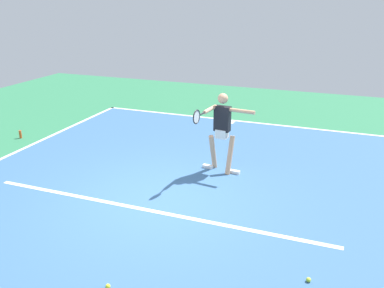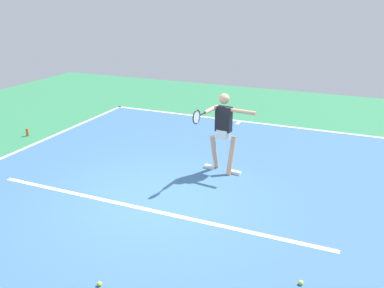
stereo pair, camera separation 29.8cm
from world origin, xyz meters
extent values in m
plane|color=#2D754C|center=(0.00, 0.00, 0.00)|extent=(21.37, 21.37, 0.00)
cube|color=#38608E|center=(0.00, 0.00, 0.00)|extent=(9.03, 11.44, 0.00)
cube|color=white|center=(0.00, -5.67, 0.00)|extent=(9.03, 0.10, 0.01)
cube|color=white|center=(0.00, 0.41, 0.00)|extent=(6.77, 0.10, 0.01)
cube|color=white|center=(0.00, -5.47, 0.00)|extent=(0.10, 0.30, 0.01)
cylinder|color=tan|center=(-0.93, -1.76, 0.41)|extent=(0.15, 0.36, 0.86)
cube|color=white|center=(-1.05, -1.75, 0.04)|extent=(0.25, 0.13, 0.07)
cylinder|color=tan|center=(-0.52, -1.81, 0.41)|extent=(0.15, 0.36, 0.86)
cube|color=white|center=(-0.40, -1.82, 0.04)|extent=(0.25, 0.13, 0.07)
cube|color=white|center=(-0.73, -1.78, 0.89)|extent=(0.27, 0.23, 0.20)
cube|color=black|center=(-0.73, -1.78, 1.22)|extent=(0.36, 0.22, 0.55)
sphere|color=tan|center=(-0.73, -1.78, 1.67)|extent=(0.22, 0.22, 0.22)
cylinder|color=tan|center=(-1.17, -1.73, 1.45)|extent=(0.56, 0.14, 0.08)
cylinder|color=tan|center=(-0.53, -1.53, 1.48)|extent=(0.14, 0.56, 0.08)
cylinder|color=black|center=(-0.48, -1.15, 1.48)|extent=(0.06, 0.22, 0.03)
torus|color=black|center=(-0.45, -0.90, 1.48)|extent=(0.06, 0.29, 0.29)
cylinder|color=silver|center=(-0.45, -0.90, 1.48)|extent=(0.03, 0.25, 0.25)
sphere|color=yellow|center=(-0.43, 2.49, 0.03)|extent=(0.07, 0.07, 0.07)
sphere|color=#C6E53D|center=(-2.94, 1.40, 0.03)|extent=(0.07, 0.07, 0.07)
cylinder|color=#D84C1E|center=(5.13, -1.95, 0.11)|extent=(0.07, 0.07, 0.22)
camera|label=1|loc=(-3.03, 6.18, 3.68)|focal=37.40mm
camera|label=2|loc=(-3.31, 6.07, 3.68)|focal=37.40mm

